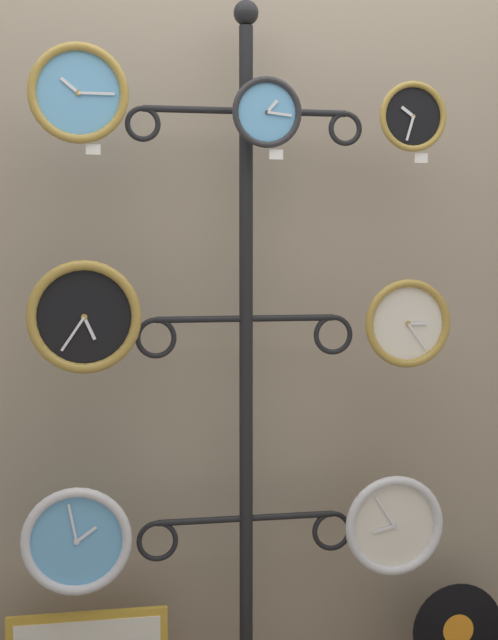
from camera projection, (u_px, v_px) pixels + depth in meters
name	position (u px, v px, depth m)	size (l,w,h in m)	color
shop_wall	(237.00, 252.00, 2.80)	(4.40, 0.04, 2.80)	gray
display_stand	(246.00, 446.00, 2.70)	(0.71, 0.34, 2.13)	black
clock_top_left	(78.00, 93.00, 2.42)	(0.27, 0.04, 0.27)	#60A8DB
clock_top_center	(267.00, 113.00, 2.53)	(0.20, 0.04, 0.20)	#60A8DB
clock_top_right	(412.00, 117.00, 2.60)	(0.20, 0.04, 0.20)	black
clock_middle_left	(84.00, 317.00, 2.47)	(0.32, 0.04, 0.32)	black
clock_middle_right	(407.00, 323.00, 2.66)	(0.27, 0.04, 0.27)	silver
clock_bottom_left	(77.00, 541.00, 2.51)	(0.31, 0.04, 0.31)	#60A8DB
clock_bottom_right	(394.00, 525.00, 2.70)	(0.31, 0.04, 0.31)	silver
vinyl_record	(458.00, 630.00, 2.82)	(0.30, 0.01, 0.30)	black
price_tag_upper	(93.00, 149.00, 2.44)	(0.04, 0.00, 0.03)	white
price_tag_mid	(276.00, 154.00, 2.54)	(0.04, 0.00, 0.03)	white
price_tag_lower	(421.00, 158.00, 2.61)	(0.04, 0.00, 0.03)	white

